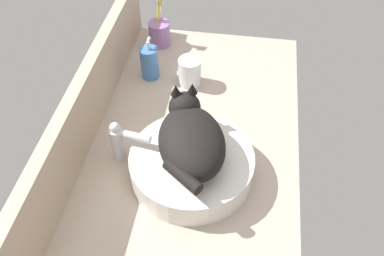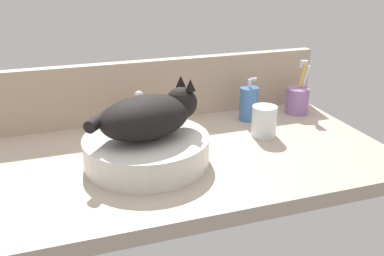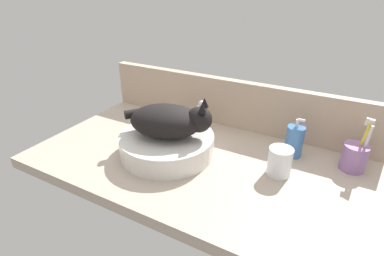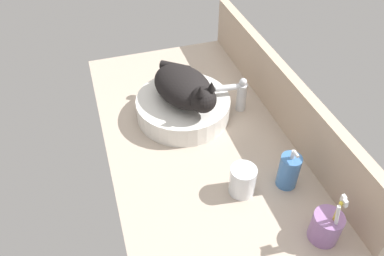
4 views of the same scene
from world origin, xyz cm
name	(u,v)px [view 2 (image 2 of 4)]	position (x,y,z in cm)	size (l,w,h in cm)	color
ground_plane	(183,159)	(0.00, 0.00, -2.00)	(115.78, 63.69, 4.00)	#B2A08E
backsplash_panel	(156,89)	(0.00, 30.05, 10.01)	(115.78, 3.60, 20.02)	tan
sink_basin	(147,150)	(-10.89, -2.45, 3.75)	(33.43, 33.43, 7.51)	silver
cat	(150,115)	(-9.61, -1.95, 13.27)	(31.62, 23.85, 14.00)	black
faucet	(140,112)	(-8.16, 17.64, 7.30)	(4.24, 11.86, 13.60)	silver
soap_dispenser	(249,103)	(28.85, 18.08, 5.74)	(6.14, 6.14, 14.56)	#3F72B2
toothbrush_cup	(297,100)	(48.04, 18.82, 4.78)	(7.88, 7.88, 18.69)	#996BA8
water_glass	(264,123)	(27.40, 4.18, 4.07)	(7.65, 7.65, 9.45)	white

